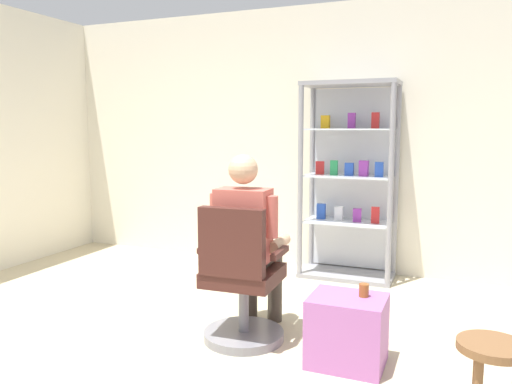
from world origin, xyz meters
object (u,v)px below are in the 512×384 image
object	(u,v)px
office_chair	(241,287)
tea_glass	(364,290)
seated_shopkeeper	(249,236)
display_cabinet_main	(350,180)
storage_crate	(347,331)
wooden_stool	(491,363)

from	to	relation	value
office_chair	tea_glass	xyz separation A→B (m)	(0.83, 0.00, 0.08)
tea_glass	seated_shopkeeper	bearing A→B (deg)	169.20
display_cabinet_main	storage_crate	size ratio (longest dim) A/B	4.13
office_chair	storage_crate	world-z (taller)	office_chair
office_chair	storage_crate	size ratio (longest dim) A/B	2.09
seated_shopkeeper	wooden_stool	distance (m)	1.72
seated_shopkeeper	storage_crate	bearing A→B (deg)	-15.16
display_cabinet_main	wooden_stool	size ratio (longest dim) A/B	4.02
office_chair	wooden_stool	size ratio (longest dim) A/B	2.03
office_chair	storage_crate	xyz separation A→B (m)	(0.74, -0.04, -0.18)
office_chair	seated_shopkeeper	distance (m)	0.36
tea_glass	wooden_stool	world-z (taller)	tea_glass
seated_shopkeeper	storage_crate	size ratio (longest dim) A/B	2.80
seated_shopkeeper	tea_glass	world-z (taller)	seated_shopkeeper
tea_glass	storage_crate	bearing A→B (deg)	-154.02
office_chair	tea_glass	distance (m)	0.83
storage_crate	seated_shopkeeper	bearing A→B (deg)	164.84
office_chair	display_cabinet_main	bearing A→B (deg)	79.84
seated_shopkeeper	office_chair	bearing A→B (deg)	-87.40
wooden_stool	office_chair	bearing A→B (deg)	160.76
tea_glass	office_chair	bearing A→B (deg)	-179.77
storage_crate	wooden_stool	size ratio (longest dim) A/B	0.97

